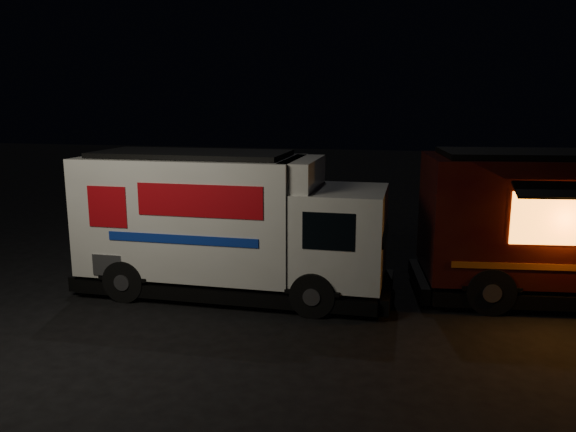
# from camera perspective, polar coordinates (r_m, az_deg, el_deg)

# --- Properties ---
(ground) EXTENTS (80.00, 80.00, 0.00)m
(ground) POSITION_cam_1_polar(r_m,az_deg,el_deg) (11.86, -5.05, -9.40)
(ground) COLOR black
(ground) RESTS_ON ground
(white_truck) EXTENTS (6.98, 2.41, 3.16)m
(white_truck) POSITION_cam_1_polar(r_m,az_deg,el_deg) (12.44, -5.57, -0.80)
(white_truck) COLOR silver
(white_truck) RESTS_ON ground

